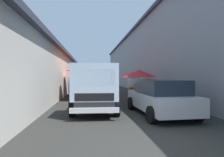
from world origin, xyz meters
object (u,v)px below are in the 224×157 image
(fruit_stall_near_right, at_px, (85,73))
(fruit_stall_near_left, at_px, (139,77))
(fruit_stall_far_right, at_px, (84,76))
(hatchback_car, at_px, (160,97))
(fruit_stall_far_left, at_px, (134,77))
(vendor_by_crates, at_px, (132,85))
(fruit_stall_mid_lane, at_px, (82,76))
(delivery_truck, at_px, (95,89))

(fruit_stall_near_right, bearing_deg, fruit_stall_near_left, -106.72)
(fruit_stall_far_right, height_order, hatchback_car, fruit_stall_far_right)
(fruit_stall_far_left, distance_m, vendor_by_crates, 2.53)
(fruit_stall_far_left, bearing_deg, vendor_by_crates, 162.99)
(fruit_stall_near_right, relative_size, vendor_by_crates, 1.46)
(fruit_stall_far_left, xyz_separation_m, hatchback_car, (-7.96, 0.84, -0.80))
(fruit_stall_mid_lane, xyz_separation_m, fruit_stall_near_right, (-2.39, -0.31, 0.22))
(delivery_truck, bearing_deg, fruit_stall_far_left, -25.60)
(hatchback_car, distance_m, vendor_by_crates, 5.62)
(fruit_stall_far_right, height_order, delivery_truck, fruit_stall_far_right)
(fruit_stall_near_right, xyz_separation_m, delivery_truck, (-4.38, -0.57, -0.81))
(fruit_stall_far_left, bearing_deg, fruit_stall_far_right, 60.01)
(fruit_stall_mid_lane, bearing_deg, hatchback_car, -154.54)
(vendor_by_crates, bearing_deg, hatchback_car, 178.78)
(fruit_stall_far_left, height_order, fruit_stall_near_right, fruit_stall_near_right)
(fruit_stall_near_left, bearing_deg, delivery_truck, 139.73)
(fruit_stall_mid_lane, height_order, hatchback_car, fruit_stall_mid_lane)
(fruit_stall_mid_lane, distance_m, hatchback_car, 8.29)
(fruit_stall_mid_lane, relative_size, vendor_by_crates, 1.60)
(fruit_stall_near_left, xyz_separation_m, hatchback_car, (-4.02, 0.19, -0.83))
(fruit_stall_near_left, bearing_deg, fruit_stall_near_right, 73.28)
(fruit_stall_far_left, distance_m, fruit_stall_mid_lane, 4.41)
(fruit_stall_far_left, bearing_deg, fruit_stall_mid_lane, 96.81)
(fruit_stall_near_left, height_order, vendor_by_crates, fruit_stall_near_left)
(fruit_stall_near_right, bearing_deg, fruit_stall_far_left, -54.36)
(fruit_stall_far_right, xyz_separation_m, hatchback_car, (-10.41, -3.40, -0.92))
(fruit_stall_near_left, bearing_deg, vendor_by_crates, 2.40)
(fruit_stall_near_left, xyz_separation_m, fruit_stall_far_left, (3.94, -0.65, -0.04))
(fruit_stall_far_left, distance_m, fruit_stall_far_right, 4.90)
(vendor_by_crates, bearing_deg, fruit_stall_mid_lane, 63.48)
(fruit_stall_far_right, xyz_separation_m, fruit_stall_mid_lane, (-2.97, 0.14, -0.03))
(fruit_stall_far_left, relative_size, fruit_stall_far_right, 0.88)
(fruit_stall_far_right, distance_m, vendor_by_crates, 5.99)
(fruit_stall_near_right, height_order, delivery_truck, fruit_stall_near_right)
(vendor_by_crates, bearing_deg, fruit_stall_far_left, -17.01)
(fruit_stall_near_right, height_order, hatchback_car, fruit_stall_near_right)
(fruit_stall_far_right, bearing_deg, delivery_truck, -175.64)
(fruit_stall_near_left, relative_size, hatchback_car, 0.57)
(fruit_stall_near_left, distance_m, vendor_by_crates, 1.71)
(fruit_stall_far_right, distance_m, fruit_stall_mid_lane, 2.97)
(fruit_stall_mid_lane, height_order, delivery_truck, fruit_stall_mid_lane)
(fruit_stall_far_left, bearing_deg, fruit_stall_near_left, 170.61)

